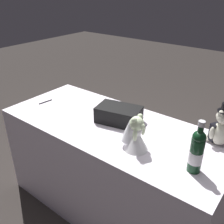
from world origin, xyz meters
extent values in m
plane|color=#2D2826|center=(0.00, 0.00, 0.00)|extent=(12.00, 12.00, 0.00)
cube|color=white|center=(0.00, 0.00, 0.39)|extent=(1.67, 0.71, 0.79)
ellipsoid|color=beige|center=(0.68, 0.21, 0.86)|extent=(0.11, 0.10, 0.16)
cube|color=black|center=(0.65, 0.23, 0.86)|extent=(0.08, 0.10, 0.12)
sphere|color=beige|center=(0.68, 0.21, 0.98)|extent=(0.09, 0.09, 0.09)
sphere|color=beige|center=(0.64, 0.23, 0.97)|extent=(0.04, 0.04, 0.04)
sphere|color=beige|center=(0.66, 0.19, 1.01)|extent=(0.03, 0.03, 0.03)
ellipsoid|color=beige|center=(0.64, 0.17, 0.88)|extent=(0.03, 0.03, 0.09)
sphere|color=beige|center=(0.64, 0.27, 0.81)|extent=(0.05, 0.05, 0.05)
sphere|color=beige|center=(0.61, 0.21, 0.81)|extent=(0.05, 0.05, 0.05)
cone|color=white|center=(0.29, -0.14, 0.86)|extent=(0.15, 0.15, 0.14)
ellipsoid|color=white|center=(0.29, -0.14, 0.91)|extent=(0.07, 0.06, 0.06)
sphere|color=beige|center=(0.29, -0.14, 0.96)|extent=(0.09, 0.09, 0.09)
sphere|color=beige|center=(0.33, -0.14, 0.96)|extent=(0.04, 0.04, 0.04)
sphere|color=beige|center=(0.29, -0.17, 1.00)|extent=(0.03, 0.03, 0.03)
sphere|color=beige|center=(0.30, -0.11, 1.00)|extent=(0.03, 0.03, 0.03)
ellipsoid|color=beige|center=(0.31, -0.19, 0.91)|extent=(0.03, 0.03, 0.08)
ellipsoid|color=beige|center=(0.32, -0.10, 0.91)|extent=(0.03, 0.03, 0.08)
cone|color=white|center=(0.25, -0.14, 0.90)|extent=(0.12, 0.12, 0.14)
cylinder|color=#11351C|center=(0.65, -0.12, 0.89)|extent=(0.07, 0.07, 0.20)
sphere|color=#11351C|center=(0.65, -0.12, 1.00)|extent=(0.07, 0.07, 0.07)
cylinder|color=#11351C|center=(0.65, -0.12, 1.05)|extent=(0.03, 0.03, 0.08)
cylinder|color=silver|center=(0.65, -0.12, 1.08)|extent=(0.03, 0.03, 0.03)
cylinder|color=white|center=(0.65, -0.12, 0.88)|extent=(0.07, 0.07, 0.07)
cylinder|color=black|center=(-0.67, -0.05, 0.79)|extent=(0.02, 0.12, 0.01)
cone|color=silver|center=(-0.67, 0.01, 0.79)|extent=(0.01, 0.01, 0.01)
cube|color=black|center=(0.01, 0.06, 0.84)|extent=(0.34, 0.25, 0.12)
cube|color=#B7B7BF|center=(-0.01, -0.03, 0.84)|extent=(0.04, 0.02, 0.03)
camera|label=1|loc=(0.97, -1.24, 1.70)|focal=40.95mm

